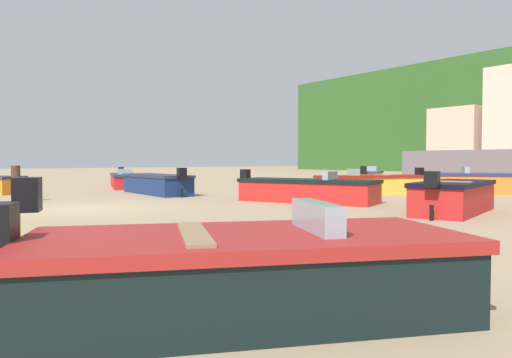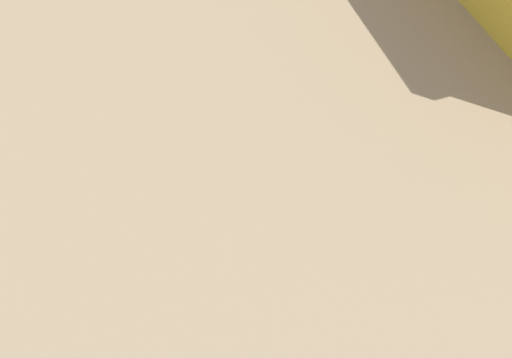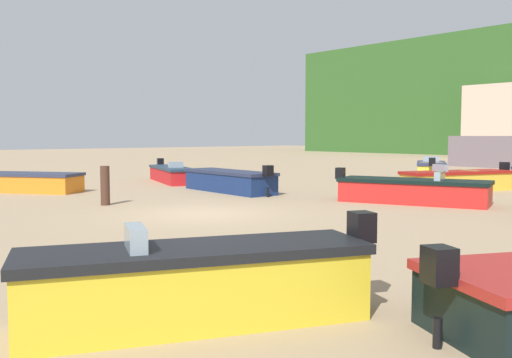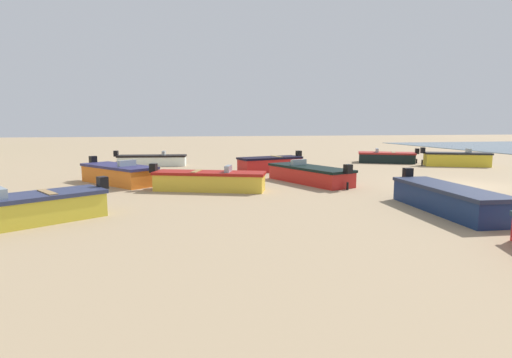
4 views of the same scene
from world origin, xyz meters
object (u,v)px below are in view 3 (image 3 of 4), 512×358
at_px(boat_red_2, 172,174).
at_px(mooring_post_near_water, 105,186).
at_px(boat_orange_9, 19,182).
at_px(boat_yellow_4, 431,170).
at_px(boat_red_8, 413,191).
at_px(boat_yellow_10, 198,284).
at_px(boat_navy_5, 229,181).
at_px(boat_yellow_1, 457,181).

distance_m(boat_red_2, mooring_post_near_water, 9.25).
bearing_deg(boat_orange_9, boat_yellow_4, 125.00).
height_order(boat_yellow_4, boat_red_8, boat_yellow_4).
distance_m(boat_red_2, boat_yellow_10, 21.19).
bearing_deg(boat_red_2, boat_orange_9, 19.56).
xyz_separation_m(boat_yellow_4, boat_navy_5, (-1.06, -12.89, -0.00)).
distance_m(boat_yellow_1, boat_red_8, 5.19).
bearing_deg(mooring_post_near_water, boat_red_2, 134.45).
relative_size(boat_red_2, mooring_post_near_water, 3.98).
distance_m(boat_red_8, boat_yellow_10, 13.59).
bearing_deg(boat_yellow_1, boat_red_8, 123.68).
xyz_separation_m(boat_red_8, boat_orange_9, (-12.63, -8.76, -0.02)).
distance_m(boat_yellow_1, boat_yellow_4, 7.30).
xyz_separation_m(boat_orange_9, boat_yellow_10, (18.02, -3.72, 0.09)).
bearing_deg(boat_navy_5, boat_red_2, 84.86).
height_order(boat_yellow_1, boat_red_2, boat_yellow_1).
xyz_separation_m(boat_yellow_4, boat_orange_9, (-6.62, -19.36, -0.04)).
bearing_deg(boat_red_8, mooring_post_near_water, -59.01).
bearing_deg(mooring_post_near_water, boat_yellow_4, 89.29).
xyz_separation_m(boat_red_8, mooring_post_near_water, (-6.25, -8.08, 0.22)).
bearing_deg(boat_orange_9, mooring_post_near_water, 59.97).
bearing_deg(mooring_post_near_water, boat_red_8, 52.27).
relative_size(boat_red_8, mooring_post_near_water, 4.02).
distance_m(boat_yellow_1, boat_yellow_10, 18.74).
xyz_separation_m(boat_red_2, boat_orange_9, (0.09, -7.28, 0.01)).
bearing_deg(boat_yellow_4, boat_yellow_10, -96.91).
relative_size(boat_yellow_4, boat_navy_5, 0.84).
bearing_deg(boat_yellow_10, boat_navy_5, -17.07).
bearing_deg(boat_yellow_4, mooring_post_near_water, -123.91).
bearing_deg(boat_red_2, mooring_post_near_water, 63.31).
relative_size(boat_yellow_1, boat_orange_9, 1.01).
relative_size(boat_red_8, boat_orange_9, 1.03).
xyz_separation_m(boat_red_2, boat_red_8, (12.72, 1.48, 0.03)).
relative_size(boat_yellow_10, mooring_post_near_water, 3.45).
height_order(boat_red_2, boat_navy_5, boat_navy_5).
relative_size(boat_navy_5, boat_yellow_10, 1.14).
bearing_deg(boat_orange_9, boat_red_2, 144.56).
bearing_deg(boat_red_2, boat_navy_5, 100.66).
relative_size(boat_navy_5, boat_orange_9, 1.01).
bearing_deg(mooring_post_near_water, boat_orange_9, -173.89).
distance_m(boat_yellow_1, boat_orange_9, 17.84).
relative_size(boat_yellow_1, boat_red_8, 0.98).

